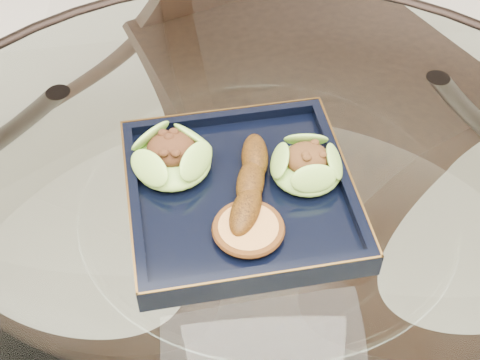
{
  "coord_description": "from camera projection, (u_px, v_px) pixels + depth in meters",
  "views": [
    {
      "loc": [
        -0.06,
        -0.48,
        1.39
      ],
      "look_at": [
        -0.03,
        0.05,
        0.8
      ],
      "focal_mm": 50.0,
      "sensor_mm": 36.0,
      "label": 1
    }
  ],
  "objects": [
    {
      "name": "lettuce_wrap_left",
      "position": [
        172.0,
        159.0,
        0.82
      ],
      "size": [
        0.13,
        0.13,
        0.03
      ],
      "primitive_type": "ellipsoid",
      "rotation": [
        0.0,
        0.0,
        0.43
      ],
      "color": "#659A2C",
      "rests_on": "navy_plate"
    },
    {
      "name": "navy_plate",
      "position": [
        240.0,
        196.0,
        0.82
      ],
      "size": [
        0.3,
        0.3,
        0.02
      ],
      "primitive_type": "cube",
      "rotation": [
        0.0,
        0.0,
        0.12
      ],
      "color": "black",
      "rests_on": "dining_table"
    },
    {
      "name": "lettuce_wrap_right",
      "position": [
        306.0,
        167.0,
        0.82
      ],
      "size": [
        0.12,
        0.12,
        0.03
      ],
      "primitive_type": "ellipsoid",
      "rotation": [
        0.0,
        0.0,
        -0.43
      ],
      "color": "#63962B",
      "rests_on": "navy_plate"
    },
    {
      "name": "dining_chair",
      "position": [
        279.0,
        107.0,
        1.32
      ],
      "size": [
        0.53,
        0.53,
        0.92
      ],
      "rotation": [
        0.0,
        0.0,
        0.42
      ],
      "color": "black",
      "rests_on": "ground"
    },
    {
      "name": "dining_table",
      "position": [
        263.0,
        307.0,
        0.91
      ],
      "size": [
        1.13,
        1.13,
        0.77
      ],
      "color": "white",
      "rests_on": "ground"
    },
    {
      "name": "crumb_patty",
      "position": [
        248.0,
        230.0,
        0.76
      ],
      "size": [
        0.09,
        0.09,
        0.01
      ],
      "primitive_type": "cylinder",
      "rotation": [
        0.0,
        0.0,
        0.37
      ],
      "color": "#CA8D43",
      "rests_on": "navy_plate"
    },
    {
      "name": "roasted_plantain",
      "position": [
        250.0,
        183.0,
        0.8
      ],
      "size": [
        0.06,
        0.16,
        0.03
      ],
      "primitive_type": "ellipsoid",
      "rotation": [
        0.0,
        0.0,
        1.38
      ],
      "color": "#593009",
      "rests_on": "navy_plate"
    }
  ]
}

